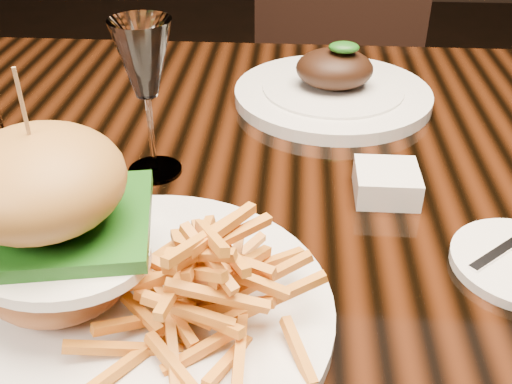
# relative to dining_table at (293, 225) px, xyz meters

# --- Properties ---
(dining_table) EXTENTS (1.60, 0.90, 0.75)m
(dining_table) POSITION_rel_dining_table_xyz_m (0.00, 0.00, 0.00)
(dining_table) COLOR black
(dining_table) RESTS_ON ground
(burger_plate) EXTENTS (0.34, 0.33, 0.22)m
(burger_plate) POSITION_rel_dining_table_xyz_m (-0.14, -0.25, 0.14)
(burger_plate) COLOR silver
(burger_plate) RESTS_ON dining_table
(ramekin) EXTENTS (0.09, 0.09, 0.03)m
(ramekin) POSITION_rel_dining_table_xyz_m (0.10, -0.04, 0.09)
(ramekin) COLOR silver
(ramekin) RESTS_ON dining_table
(wine_glass) EXTENTS (0.07, 0.07, 0.18)m
(wine_glass) POSITION_rel_dining_table_xyz_m (-0.17, -0.01, 0.21)
(wine_glass) COLOR white
(wine_glass) RESTS_ON dining_table
(far_dish) EXTENTS (0.29, 0.29, 0.09)m
(far_dish) POSITION_rel_dining_table_xyz_m (0.05, 0.21, 0.09)
(far_dish) COLOR silver
(far_dish) RESTS_ON dining_table
(chair_far) EXTENTS (0.52, 0.53, 0.95)m
(chair_far) POSITION_rel_dining_table_xyz_m (0.09, 0.89, -0.13)
(chair_far) COLOR black
(chair_far) RESTS_ON ground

